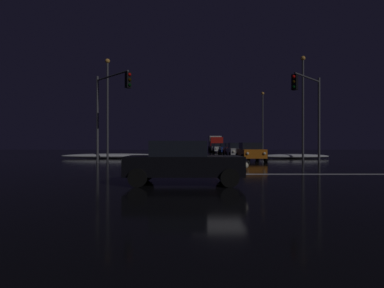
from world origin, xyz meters
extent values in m
cube|color=black|center=(0.00, 0.00, -0.05)|extent=(120.00, 120.00, 0.10)
cube|color=white|center=(0.00, 8.08, 0.00)|extent=(0.35, 13.82, 0.01)
cube|color=yellow|center=(0.00, 19.68, 0.00)|extent=(22.00, 0.15, 0.01)
ellipsoid|color=white|center=(-8.88, 15.73, 0.24)|extent=(11.10, 1.50, 0.48)
ellipsoid|color=white|center=(8.88, 15.26, 0.23)|extent=(6.92, 1.50, 0.45)
cube|color=#C66014|center=(3.68, 10.76, 0.67)|extent=(1.80, 4.20, 0.70)
cube|color=black|center=(3.68, 10.96, 1.29)|extent=(1.60, 2.00, 0.55)
cylinder|color=black|center=(4.58, 9.21, 0.32)|extent=(0.22, 0.64, 0.64)
cylinder|color=black|center=(2.78, 9.21, 0.32)|extent=(0.22, 0.64, 0.64)
cylinder|color=black|center=(4.58, 12.31, 0.32)|extent=(0.22, 0.64, 0.64)
cylinder|color=black|center=(2.78, 12.31, 0.32)|extent=(0.22, 0.64, 0.64)
sphere|color=#F9EFC6|center=(4.33, 8.64, 0.72)|extent=(0.22, 0.22, 0.22)
sphere|color=#F9EFC6|center=(3.03, 8.64, 0.72)|extent=(0.22, 0.22, 0.22)
cube|color=#B7B7BC|center=(3.38, 16.29, 0.67)|extent=(1.80, 4.20, 0.70)
cube|color=black|center=(3.38, 16.49, 1.29)|extent=(1.60, 2.00, 0.55)
cylinder|color=black|center=(4.28, 14.74, 0.32)|extent=(0.22, 0.64, 0.64)
cylinder|color=black|center=(2.48, 14.74, 0.32)|extent=(0.22, 0.64, 0.64)
cylinder|color=black|center=(4.28, 17.84, 0.32)|extent=(0.22, 0.64, 0.64)
cylinder|color=black|center=(2.48, 17.84, 0.32)|extent=(0.22, 0.64, 0.64)
sphere|color=#F9EFC6|center=(4.03, 14.17, 0.72)|extent=(0.22, 0.22, 0.22)
sphere|color=#F9EFC6|center=(2.73, 14.17, 0.72)|extent=(0.22, 0.22, 0.22)
cube|color=maroon|center=(3.74, 22.80, 0.67)|extent=(1.80, 4.20, 0.70)
cube|color=black|center=(3.74, 23.00, 1.29)|extent=(1.60, 2.00, 0.55)
cylinder|color=black|center=(4.64, 21.25, 0.32)|extent=(0.22, 0.64, 0.64)
cylinder|color=black|center=(2.84, 21.25, 0.32)|extent=(0.22, 0.64, 0.64)
cylinder|color=black|center=(4.64, 24.35, 0.32)|extent=(0.22, 0.64, 0.64)
cylinder|color=black|center=(2.84, 24.35, 0.32)|extent=(0.22, 0.64, 0.64)
sphere|color=#F9EFC6|center=(4.39, 20.68, 0.72)|extent=(0.22, 0.22, 0.22)
sphere|color=#F9EFC6|center=(3.09, 20.68, 0.72)|extent=(0.22, 0.22, 0.22)
cube|color=navy|center=(3.68, 28.77, 0.67)|extent=(1.80, 4.20, 0.70)
cube|color=black|center=(3.68, 28.97, 1.29)|extent=(1.60, 2.00, 0.55)
cylinder|color=black|center=(4.58, 27.22, 0.32)|extent=(0.22, 0.64, 0.64)
cylinder|color=black|center=(2.78, 27.22, 0.32)|extent=(0.22, 0.64, 0.64)
cylinder|color=black|center=(4.58, 30.32, 0.32)|extent=(0.22, 0.64, 0.64)
cylinder|color=black|center=(2.78, 30.32, 0.32)|extent=(0.22, 0.64, 0.64)
sphere|color=#F9EFC6|center=(4.33, 26.65, 0.72)|extent=(0.22, 0.22, 0.22)
sphere|color=#F9EFC6|center=(3.03, 26.65, 0.72)|extent=(0.22, 0.22, 0.22)
cube|color=silver|center=(3.18, 34.42, 0.67)|extent=(1.80, 4.20, 0.70)
cube|color=black|center=(3.18, 34.62, 1.29)|extent=(1.60, 2.00, 0.55)
cylinder|color=black|center=(4.08, 32.87, 0.32)|extent=(0.22, 0.64, 0.64)
cylinder|color=black|center=(2.28, 32.87, 0.32)|extent=(0.22, 0.64, 0.64)
cylinder|color=black|center=(4.08, 35.97, 0.32)|extent=(0.22, 0.64, 0.64)
cylinder|color=black|center=(2.28, 35.97, 0.32)|extent=(0.22, 0.64, 0.64)
sphere|color=#F9EFC6|center=(3.83, 32.30, 0.72)|extent=(0.22, 0.22, 0.22)
sphere|color=#F9EFC6|center=(2.53, 32.30, 0.72)|extent=(0.22, 0.22, 0.22)
cube|color=slate|center=(3.11, 39.91, 0.67)|extent=(1.80, 4.20, 0.70)
cube|color=black|center=(3.11, 40.11, 1.29)|extent=(1.60, 2.00, 0.55)
cylinder|color=black|center=(4.01, 38.36, 0.32)|extent=(0.22, 0.64, 0.64)
cylinder|color=black|center=(2.21, 38.36, 0.32)|extent=(0.22, 0.64, 0.64)
cylinder|color=black|center=(4.01, 41.46, 0.32)|extent=(0.22, 0.64, 0.64)
cylinder|color=black|center=(2.21, 41.46, 0.32)|extent=(0.22, 0.64, 0.64)
sphere|color=#F9EFC6|center=(3.76, 37.79, 0.72)|extent=(0.22, 0.22, 0.22)
sphere|color=#F9EFC6|center=(2.46, 37.79, 0.72)|extent=(0.22, 0.22, 0.22)
cube|color=red|center=(3.58, 44.62, 1.63)|extent=(2.40, 2.20, 2.30)
cube|color=silver|center=(3.58, 49.12, 1.78)|extent=(2.40, 5.00, 2.60)
cylinder|color=black|center=(4.78, 45.22, 0.48)|extent=(0.28, 0.96, 0.96)
cylinder|color=black|center=(2.38, 45.22, 0.48)|extent=(0.28, 0.96, 0.96)
cylinder|color=black|center=(4.78, 49.92, 0.48)|extent=(0.28, 0.96, 0.96)
cylinder|color=black|center=(2.38, 49.92, 0.48)|extent=(0.28, 0.96, 0.96)
sphere|color=#F9EFC6|center=(4.43, 43.47, 1.03)|extent=(0.26, 0.26, 0.26)
sphere|color=#F9EFC6|center=(2.73, 43.47, 1.03)|extent=(0.26, 0.26, 0.26)
cube|color=black|center=(-1.53, -3.45, 0.67)|extent=(4.20, 1.80, 0.70)
cube|color=black|center=(-1.73, -3.45, 1.29)|extent=(2.00, 1.60, 0.55)
cylinder|color=black|center=(0.02, -2.55, 0.32)|extent=(0.64, 0.22, 0.64)
cylinder|color=black|center=(0.02, -4.35, 0.32)|extent=(0.64, 0.22, 0.64)
cylinder|color=black|center=(-3.08, -2.55, 0.32)|extent=(0.64, 0.22, 0.64)
cylinder|color=black|center=(-3.08, -4.35, 0.32)|extent=(0.64, 0.22, 0.64)
sphere|color=#F9EFC6|center=(0.59, -2.80, 0.72)|extent=(0.22, 0.22, 0.22)
sphere|color=#F9EFC6|center=(0.59, -4.10, 0.72)|extent=(0.22, 0.22, 0.22)
cylinder|color=#4C4C51|center=(8.48, 8.48, 3.26)|extent=(0.18, 0.18, 6.52)
cylinder|color=#4C4C51|center=(7.06, 7.06, 6.22)|extent=(2.92, 2.92, 0.12)
cube|color=black|center=(5.64, 5.64, 5.60)|extent=(0.46, 0.46, 1.05)
sphere|color=red|center=(5.53, 5.53, 5.94)|extent=(0.22, 0.22, 0.22)
sphere|color=black|center=(5.53, 5.53, 5.60)|extent=(0.22, 0.22, 0.22)
sphere|color=black|center=(5.53, 5.53, 5.25)|extent=(0.22, 0.22, 0.22)
cylinder|color=#4C4C51|center=(-8.48, 8.48, 3.32)|extent=(0.18, 0.18, 6.63)
cylinder|color=#4C4C51|center=(-6.99, 6.99, 6.33)|extent=(3.07, 3.07, 0.12)
cube|color=black|center=(-5.50, 5.50, 5.71)|extent=(0.46, 0.46, 1.05)
sphere|color=red|center=(-5.38, 5.38, 6.05)|extent=(0.22, 0.22, 0.22)
sphere|color=black|center=(-5.38, 5.38, 5.71)|extent=(0.22, 0.22, 0.22)
sphere|color=black|center=(-5.38, 5.38, 5.36)|extent=(0.22, 0.22, 0.22)
cylinder|color=#424247|center=(9.18, 29.68, 4.36)|extent=(0.20, 0.20, 8.71)
sphere|color=#F9AD47|center=(9.18, 29.68, 8.89)|extent=(0.44, 0.44, 0.44)
cylinder|color=#424247|center=(9.18, 13.68, 4.66)|extent=(0.20, 0.20, 9.31)
sphere|color=#F9AD47|center=(9.18, 13.68, 9.49)|extent=(0.44, 0.44, 0.44)
cylinder|color=#424247|center=(-9.18, 13.68, 4.53)|extent=(0.20, 0.20, 9.06)
sphere|color=#F9AD47|center=(-9.18, 13.68, 9.24)|extent=(0.44, 0.44, 0.44)
camera|label=1|loc=(-1.24, -14.41, 1.46)|focal=28.04mm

